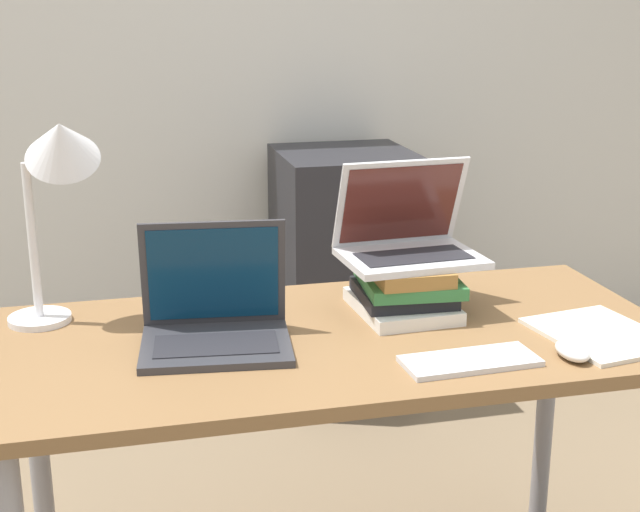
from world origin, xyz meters
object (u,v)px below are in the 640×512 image
(book_stack, at_px, (405,288))
(desk_lamp, at_px, (57,164))
(laptop_on_books, at_px, (408,239))
(wireless_keyboard, at_px, (470,361))
(laptop_left, at_px, (215,321))
(notepad, at_px, (601,334))
(mini_fridge, at_px, (345,273))
(mouse, at_px, (572,351))

(book_stack, distance_m, desk_lamp, 0.82)
(laptop_on_books, bearing_deg, wireless_keyboard, -87.27)
(laptop_left, xyz_separation_m, notepad, (0.82, -0.16, -0.05))
(wireless_keyboard, xyz_separation_m, mini_fridge, (0.17, 1.58, -0.31))
(laptop_left, bearing_deg, notepad, -10.96)
(mouse, height_order, notepad, mouse)
(wireless_keyboard, bearing_deg, book_stack, 95.11)
(book_stack, relative_size, notepad, 0.85)
(laptop_left, height_order, wireless_keyboard, laptop_left)
(laptop_left, relative_size, laptop_on_books, 1.04)
(notepad, relative_size, mini_fridge, 0.34)
(notepad, xyz_separation_m, desk_lamp, (-1.12, 0.35, 0.36))
(laptop_left, distance_m, notepad, 0.83)
(desk_lamp, bearing_deg, laptop_on_books, -5.37)
(laptop_left, xyz_separation_m, book_stack, (0.45, 0.09, 0.01))
(laptop_left, distance_m, book_stack, 0.46)
(book_stack, bearing_deg, mini_fridge, 80.91)
(book_stack, distance_m, notepad, 0.45)
(laptop_left, xyz_separation_m, mouse, (0.70, -0.25, -0.03))
(mouse, relative_size, notepad, 0.31)
(book_stack, xyz_separation_m, notepad, (0.36, -0.25, -0.05))
(wireless_keyboard, bearing_deg, laptop_on_books, 92.73)
(laptop_on_books, distance_m, mini_fridge, 1.34)
(wireless_keyboard, height_order, notepad, wireless_keyboard)
(wireless_keyboard, relative_size, mouse, 2.85)
(desk_lamp, bearing_deg, notepad, -17.26)
(laptop_on_books, xyz_separation_m, mini_fridge, (0.19, 1.24, -0.48))
(laptop_left, bearing_deg, mouse, -20.10)
(laptop_left, height_order, laptop_on_books, laptop_on_books)
(laptop_left, height_order, book_stack, laptop_left)
(mouse, xyz_separation_m, desk_lamp, (-1.00, 0.44, 0.35))
(book_stack, bearing_deg, wireless_keyboard, -84.89)
(mini_fridge, bearing_deg, laptop_left, -115.87)
(laptop_on_books, height_order, notepad, laptop_on_books)
(book_stack, bearing_deg, notepad, -34.56)
(laptop_on_books, bearing_deg, book_stack, -115.87)
(book_stack, relative_size, mouse, 2.73)
(wireless_keyboard, height_order, desk_lamp, desk_lamp)
(book_stack, xyz_separation_m, laptop_on_books, (0.01, 0.03, 0.11))
(laptop_on_books, relative_size, notepad, 1.02)
(laptop_left, distance_m, mouse, 0.74)
(wireless_keyboard, relative_size, desk_lamp, 0.56)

